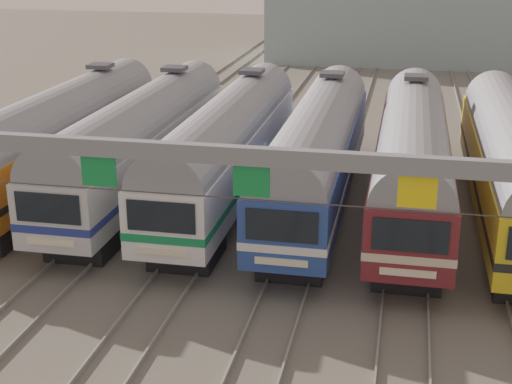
{
  "coord_description": "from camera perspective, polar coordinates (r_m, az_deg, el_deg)",
  "views": [
    {
      "loc": [
        5.48,
        -30.08,
        11.24
      ],
      "look_at": [
        0.09,
        -3.87,
        1.93
      ],
      "focal_mm": 52.13,
      "sensor_mm": 36.0,
      "label": 1
    }
  ],
  "objects": [
    {
      "name": "maintenance_building",
      "position": [
        71.47,
        11.79,
        13.15
      ],
      "size": [
        25.5,
        10.0,
        8.41
      ],
      "primitive_type": "cube",
      "color": "#9EB2B7",
      "rests_on": "ground"
    },
    {
      "name": "ground_plane",
      "position": [
        32.58,
        1.22,
        -1.0
      ],
      "size": [
        160.0,
        160.0,
        0.0
      ],
      "primitive_type": "plane",
      "color": "gray"
    },
    {
      "name": "commuter_train_orange",
      "position": [
        34.8,
        -14.84,
        4.32
      ],
      "size": [
        2.88,
        18.06,
        5.05
      ],
      "color": "orange",
      "rests_on": "ground"
    },
    {
      "name": "commuter_train_yellow",
      "position": [
        31.56,
        19.02,
        2.4
      ],
      "size": [
        2.88,
        18.06,
        4.77
      ],
      "color": "gold",
      "rests_on": "ground"
    },
    {
      "name": "catenary_gantry",
      "position": [
        18.44,
        -6.31,
        0.38
      ],
      "size": [
        24.81,
        0.44,
        6.97
      ],
      "color": "gray",
      "rests_on": "ground"
    },
    {
      "name": "commuter_train_maroon",
      "position": [
        31.27,
        11.91,
        2.9
      ],
      "size": [
        2.88,
        18.06,
        5.05
      ],
      "color": "maroon",
      "rests_on": "ground"
    },
    {
      "name": "commuter_train_blue",
      "position": [
        31.47,
        4.77,
        3.35
      ],
      "size": [
        2.88,
        18.06,
        5.05
      ],
      "color": "#284C9E",
      "rests_on": "ground"
    },
    {
      "name": "track_bed",
      "position": [
        48.7,
        4.88,
        5.86
      ],
      "size": [
        21.08,
        70.0,
        0.15
      ],
      "color": "gray",
      "rests_on": "ground"
    },
    {
      "name": "commuter_train_white",
      "position": [
        32.15,
        -2.18,
        3.75
      ],
      "size": [
        2.88,
        18.06,
        5.05
      ],
      "color": "white",
      "rests_on": "ground"
    },
    {
      "name": "commuter_train_silver",
      "position": [
        33.27,
        -8.76,
        4.07
      ],
      "size": [
        2.88,
        18.06,
        5.05
      ],
      "color": "silver",
      "rests_on": "ground"
    }
  ]
}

